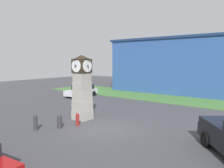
# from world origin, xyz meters

# --- Properties ---
(ground_plane) EXTENTS (78.10, 78.10, 0.00)m
(ground_plane) POSITION_xyz_m (0.00, 0.00, 0.00)
(ground_plane) COLOR #424247
(clock_tower) EXTENTS (1.43, 1.46, 4.90)m
(clock_tower) POSITION_xyz_m (-2.87, 0.88, 2.40)
(clock_tower) COLOR #9D988D
(clock_tower) RESTS_ON ground_plane
(bollard_near_tower) EXTENTS (0.24, 0.24, 0.86)m
(bollard_near_tower) POSITION_xyz_m (-1.94, -0.53, 0.44)
(bollard_near_tower) COLOR maroon
(bollard_near_tower) RESTS_ON ground_plane
(bollard_mid_row) EXTENTS (0.32, 0.32, 0.91)m
(bollard_mid_row) POSITION_xyz_m (-2.45, -1.67, 0.46)
(bollard_mid_row) COLOR #333338
(bollard_mid_row) RESTS_ON ground_plane
(bollard_far_row) EXTENTS (0.26, 0.26, 1.02)m
(bollard_far_row) POSITION_xyz_m (-3.31, -2.90, 0.52)
(bollard_far_row) COLOR #333338
(bollard_far_row) RESTS_ON ground_plane
(car_far_lot) EXTENTS (2.31, 4.38, 1.50)m
(car_far_lot) POSITION_xyz_m (-10.63, 8.44, 0.76)
(car_far_lot) COLOR silver
(car_far_lot) RESTS_ON ground_plane
(warehouse_blue_far) EXTENTS (19.52, 12.87, 7.61)m
(warehouse_blue_far) POSITION_xyz_m (-2.30, 22.00, 3.81)
(warehouse_blue_far) COLOR #2D5193
(warehouse_blue_far) RESTS_ON ground_plane
(grass_verge_far) EXTENTS (46.86, 7.46, 0.04)m
(grass_verge_far) POSITION_xyz_m (3.77, 14.32, 0.02)
(grass_verge_far) COLOR #477A38
(grass_verge_far) RESTS_ON ground_plane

